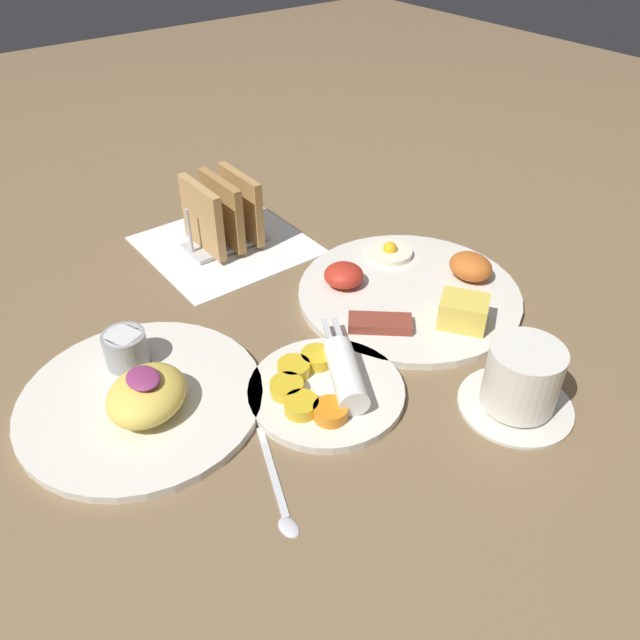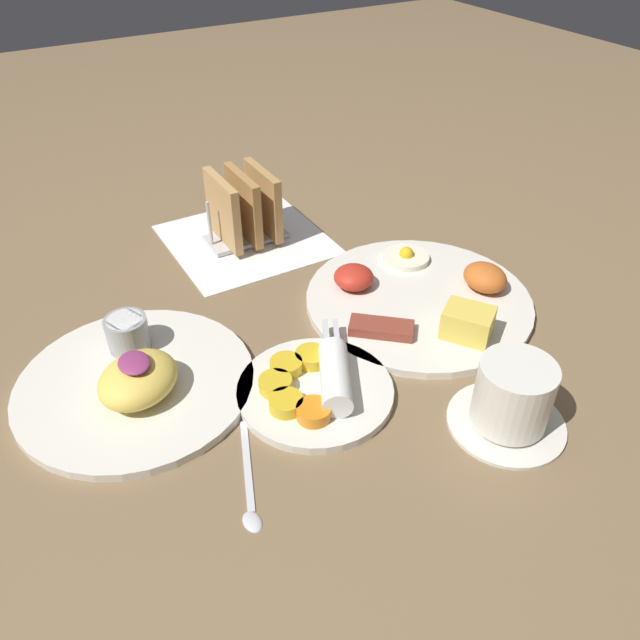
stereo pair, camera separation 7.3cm
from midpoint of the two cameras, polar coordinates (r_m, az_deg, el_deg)
name	(u,v)px [view 2 (the right image)]	position (r m, az deg, el deg)	size (l,w,h in m)	color
ground_plane	(262,324)	(0.77, -2.66, -0.44)	(3.00, 3.00, 0.00)	brown
napkin_flat	(246,239)	(0.94, -4.56, 7.32)	(0.22, 0.22, 0.00)	white
plate_breakfast	(422,297)	(0.81, 11.82, 1.96)	(0.29, 0.29, 0.05)	silver
plate_condiments	(315,386)	(0.67, 2.70, -6.22)	(0.17, 0.17, 0.04)	silver
plate_foreground	(135,377)	(0.69, -13.68, -5.21)	(0.26, 0.26, 0.06)	silver
toast_rack	(244,209)	(0.92, -4.72, 10.01)	(0.10, 0.12, 0.10)	#B7B7BC
coffee_cup	(512,399)	(0.66, 20.23, -6.93)	(0.12, 0.12, 0.08)	silver
teaspoon	(249,490)	(0.59, -2.86, -15.40)	(0.13, 0.05, 0.01)	silver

